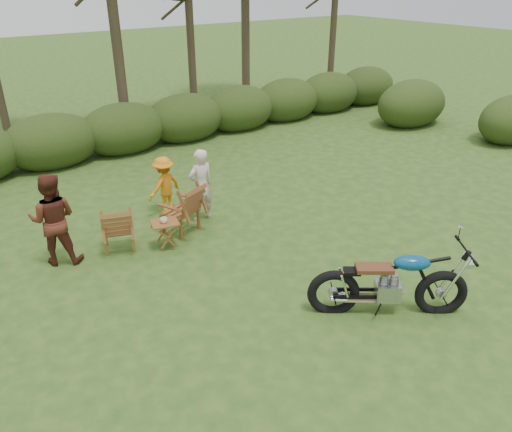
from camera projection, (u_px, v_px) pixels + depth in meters
ground at (346, 299)px, 8.00m from camera, size 80.00×80.00×0.00m
tree_line at (116, 7)px, 13.65m from camera, size 22.52×11.62×8.14m
motorcycle at (385, 311)px, 7.72m from camera, size 2.36×2.05×1.31m
lawn_chair_right at (181, 231)px, 10.06m from camera, size 0.93×0.93×1.04m
lawn_chair_left at (121, 248)px, 9.45m from camera, size 0.81×0.81×0.92m
side_table at (166, 235)px, 9.38m from camera, size 0.61×0.55×0.53m
cup at (164, 220)px, 9.21m from camera, size 0.15×0.15×0.11m
adult_a at (203, 219)px, 10.56m from camera, size 0.59×0.41×1.55m
adult_b at (61, 261)px, 9.04m from camera, size 1.02×0.95×1.68m
child at (167, 212)px, 10.86m from camera, size 0.91×0.68×1.26m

